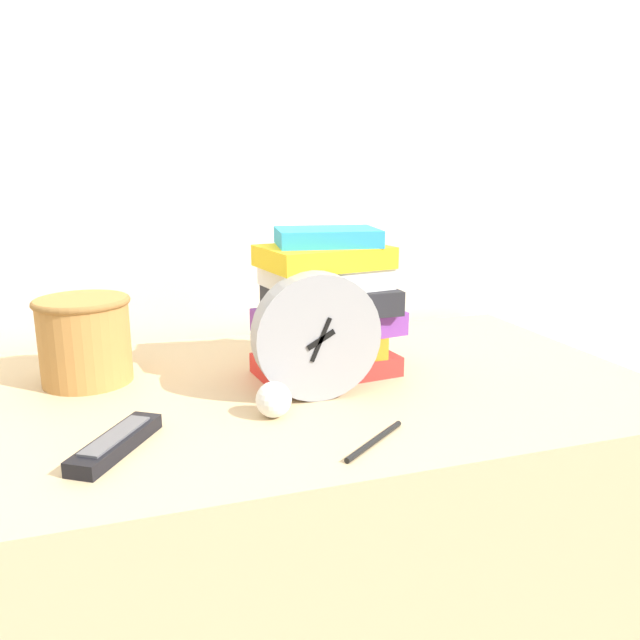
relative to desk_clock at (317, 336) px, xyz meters
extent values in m
cube|color=silver|center=(-0.11, 0.48, 0.34)|extent=(6.00, 0.04, 2.40)
cube|color=tan|center=(-0.11, 0.07, -0.48)|extent=(1.39, 0.69, 0.76)
cylinder|color=#99999E|center=(0.00, 0.00, 0.00)|extent=(0.20, 0.04, 0.20)
cylinder|color=silver|center=(0.00, -0.01, 0.00)|extent=(0.18, 0.01, 0.18)
cube|color=black|center=(0.00, -0.02, 0.00)|extent=(0.05, 0.01, 0.03)
cube|color=black|center=(0.00, -0.02, 0.00)|extent=(0.04, 0.01, 0.07)
cylinder|color=black|center=(0.00, -0.02, 0.00)|extent=(0.01, 0.01, 0.01)
cube|color=red|center=(0.05, 0.11, -0.08)|extent=(0.25, 0.17, 0.03)
cube|color=orange|center=(0.04, 0.12, -0.05)|extent=(0.21, 0.14, 0.04)
cube|color=#7A3899|center=(0.06, 0.11, -0.01)|extent=(0.26, 0.18, 0.04)
cube|color=#232328|center=(0.06, 0.11, 0.03)|extent=(0.21, 0.17, 0.04)
cube|color=white|center=(0.05, 0.12, 0.07)|extent=(0.21, 0.19, 0.04)
cube|color=yellow|center=(0.05, 0.11, 0.11)|extent=(0.23, 0.18, 0.04)
cube|color=#2D9ED1|center=(0.06, 0.12, 0.14)|extent=(0.19, 0.15, 0.03)
cylinder|color=#B27A3D|center=(-0.35, 0.20, -0.03)|extent=(0.15, 0.15, 0.15)
torus|color=olive|center=(-0.35, 0.20, 0.04)|extent=(0.16, 0.16, 0.01)
cube|color=black|center=(-0.31, -0.10, -0.09)|extent=(0.13, 0.16, 0.02)
cube|color=#59595E|center=(-0.31, -0.10, -0.08)|extent=(0.09, 0.12, 0.00)
sphere|color=white|center=(-0.09, -0.06, -0.07)|extent=(0.05, 0.05, 0.05)
cylinder|color=black|center=(0.02, -0.19, -0.10)|extent=(0.12, 0.09, 0.01)
camera|label=1|loc=(-0.29, -0.90, 0.26)|focal=35.00mm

